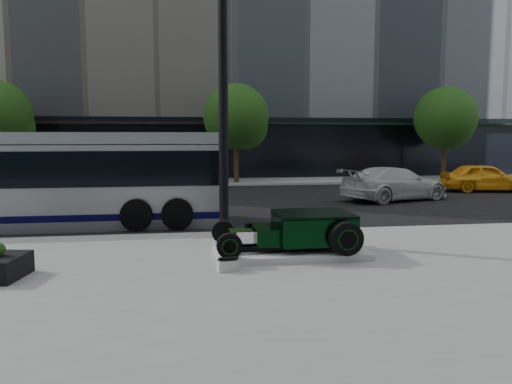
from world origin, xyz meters
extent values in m
plane|color=black|center=(0.00, 0.00, 0.00)|extent=(120.00, 120.00, 0.00)
cube|color=gray|center=(0.00, -10.50, 0.06)|extent=(70.00, 17.00, 0.12)
cube|color=gray|center=(0.00, 14.00, 0.06)|extent=(70.00, 4.00, 0.12)
cube|color=black|center=(-10.00, 16.20, 2.00)|extent=(22.00, 0.50, 4.00)
cube|color=black|center=(13.00, 16.20, 2.00)|extent=(24.00, 0.50, 4.00)
cube|color=black|center=(-10.00, 15.60, 3.60)|extent=(22.00, 1.60, 0.15)
cube|color=black|center=(13.00, 15.60, 3.60)|extent=(24.00, 1.60, 0.15)
sphere|color=#1C3C10|center=(-11.40, 13.30, 3.32)|extent=(2.60, 2.60, 2.60)
cylinder|color=black|center=(1.00, 13.00, 1.42)|extent=(0.28, 0.28, 2.60)
sphere|color=#1C3C10|center=(1.00, 13.00, 3.92)|extent=(3.80, 3.80, 3.80)
sphere|color=#1C3C10|center=(1.60, 13.30, 3.32)|extent=(2.60, 2.60, 2.60)
cylinder|color=black|center=(14.00, 13.00, 1.42)|extent=(0.28, 0.28, 2.60)
sphere|color=#1C3C10|center=(14.00, 13.00, 3.92)|extent=(3.80, 3.80, 3.80)
sphere|color=#1C3C10|center=(14.60, 13.30, 3.32)|extent=(2.60, 2.60, 2.60)
cube|color=silver|center=(0.16, -4.99, 0.20)|extent=(3.40, 1.80, 0.15)
cube|color=black|center=(0.16, -5.44, 0.37)|extent=(3.00, 0.08, 0.10)
cube|color=black|center=(0.16, -4.54, 0.37)|extent=(3.00, 0.08, 0.10)
cube|color=black|center=(0.71, -4.99, 0.72)|extent=(1.70, 1.45, 0.62)
cube|color=black|center=(0.71, -4.99, 1.05)|extent=(1.70, 1.45, 0.06)
cube|color=black|center=(-0.39, -4.99, 0.60)|extent=(0.55, 1.05, 0.38)
cube|color=silver|center=(-0.94, -4.99, 0.55)|extent=(0.55, 0.55, 0.34)
cylinder|color=black|center=(-0.79, -4.99, 0.82)|extent=(0.18, 0.18, 0.10)
cylinder|color=black|center=(-1.29, -4.99, 0.43)|extent=(0.06, 1.55, 0.06)
cylinder|color=black|center=(1.21, -5.84, 0.63)|extent=(0.72, 0.24, 0.72)
cylinder|color=black|center=(1.21, -5.97, 0.63)|extent=(0.37, 0.02, 0.37)
torus|color=#0A3A10|center=(1.21, -5.98, 0.63)|extent=(0.44, 0.02, 0.44)
cylinder|color=black|center=(1.21, -4.14, 0.63)|extent=(0.72, 0.24, 0.72)
cylinder|color=black|center=(1.21, -4.02, 0.63)|extent=(0.37, 0.02, 0.37)
torus|color=#0A3A10|center=(1.21, -4.01, 0.63)|extent=(0.44, 0.02, 0.44)
cylinder|color=black|center=(-1.29, -5.77, 0.54)|extent=(0.54, 0.16, 0.54)
cylinder|color=black|center=(-1.29, -5.86, 0.54)|extent=(0.28, 0.02, 0.28)
torus|color=#0A3A10|center=(-1.29, -5.87, 0.54)|extent=(0.34, 0.02, 0.34)
cylinder|color=black|center=(-1.29, -4.21, 0.54)|extent=(0.54, 0.16, 0.54)
cylinder|color=black|center=(-1.29, -4.13, 0.54)|extent=(0.28, 0.02, 0.28)
torus|color=#0A3A10|center=(-1.29, -4.12, 0.54)|extent=(0.34, 0.02, 0.34)
cube|color=silver|center=(-1.36, -6.13, 0.23)|extent=(0.43, 0.34, 0.22)
cube|color=black|center=(-1.36, -6.13, 0.35)|extent=(0.43, 0.32, 0.15)
cylinder|color=black|center=(-1.13, -2.77, 4.30)|extent=(0.25, 0.25, 8.35)
cylinder|color=black|center=(-1.13, -2.77, 0.22)|extent=(0.46, 0.46, 0.21)
sphere|color=#1C3C10|center=(-5.60, -5.90, 0.68)|extent=(0.28, 0.28, 0.28)
cube|color=#A6ABB0|center=(-6.97, 0.37, 1.27)|extent=(12.00, 2.55, 2.55)
cube|color=#08073C|center=(-6.97, 0.37, 0.42)|extent=(12.05, 2.60, 0.20)
cube|color=black|center=(-6.97, 0.37, 1.85)|extent=(12.05, 2.60, 1.05)
cube|color=#A6ABB0|center=(-6.97, 0.37, 2.75)|extent=(12.00, 2.40, 0.35)
cube|color=black|center=(-0.94, 0.37, 1.55)|extent=(0.06, 2.30, 1.70)
cylinder|color=black|center=(-3.57, -0.93, 0.48)|extent=(0.96, 0.28, 0.96)
cylinder|color=black|center=(-3.57, 1.67, 0.48)|extent=(0.96, 0.28, 0.96)
cylinder|color=black|center=(-2.37, -0.93, 0.48)|extent=(0.96, 0.28, 0.96)
cylinder|color=black|center=(-2.37, 1.67, 0.48)|extent=(0.96, 0.28, 0.96)
imported|color=silver|center=(7.03, 4.66, 0.73)|extent=(5.45, 3.61, 1.47)
imported|color=yellow|center=(13.03, 7.26, 0.72)|extent=(4.44, 2.41, 1.43)
camera|label=1|loc=(-2.30, -15.90, 2.82)|focal=35.00mm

